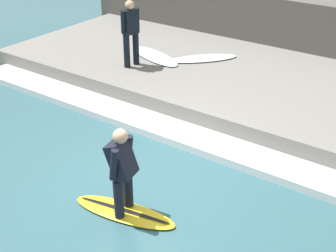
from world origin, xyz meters
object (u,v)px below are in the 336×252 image
(surfboard_spare, at_px, (202,58))
(surfer_riding, at_px, (122,167))
(surfboard_riding, at_px, (124,212))
(surfer_waiting_near, at_px, (131,30))
(surfboard_waiting_near, at_px, (155,56))

(surfboard_spare, bearing_deg, surfer_riding, -160.64)
(surfer_riding, height_order, surfboard_spare, surfer_riding)
(surfboard_riding, height_order, surfer_waiting_near, surfer_waiting_near)
(surfboard_riding, relative_size, surfboard_spare, 1.05)
(surfboard_riding, bearing_deg, surfboard_spare, 19.36)
(surfboard_riding, relative_size, surfer_riding, 1.24)
(surfboard_riding, distance_m, surfboard_waiting_near, 5.57)
(surfboard_waiting_near, distance_m, surfboard_spare, 1.19)
(surfboard_riding, height_order, surfboard_spare, surfboard_spare)
(surfboard_riding, relative_size, surfer_waiting_near, 1.11)
(surfboard_riding, xyz_separation_m, surfer_waiting_near, (3.94, 3.02, 1.30))
(surfboard_riding, xyz_separation_m, surfboard_spare, (5.26, 1.85, 0.46))
(surfer_riding, height_order, surfboard_waiting_near, surfer_riding)
(surfer_waiting_near, height_order, surfboard_waiting_near, surfer_waiting_near)
(surfer_waiting_near, relative_size, surfboard_waiting_near, 0.83)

